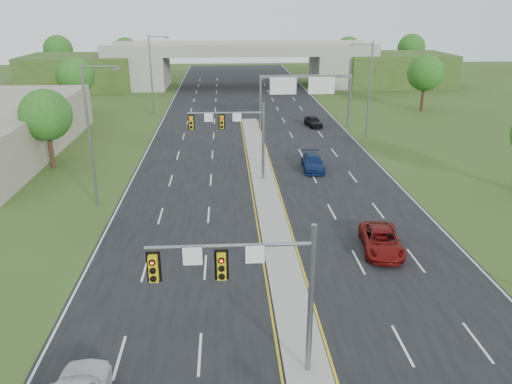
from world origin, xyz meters
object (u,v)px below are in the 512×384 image
object	(u,v)px
signal_mast_near	(255,279)
overpass	(241,67)
car_far_b	(313,163)
car_far_c	(313,121)
signal_mast_far	(237,130)
sign_gantry	(304,87)
car_far_a	(381,241)

from	to	relation	value
signal_mast_near	overpass	xyz separation A→B (m)	(2.26, 80.07, -1.17)
car_far_b	car_far_c	size ratio (longest dim) A/B	1.21
car_far_b	overpass	bearing A→B (deg)	98.51
signal_mast_far	sign_gantry	bearing A→B (deg)	65.89
signal_mast_near	sign_gantry	distance (m)	45.88
signal_mast_near	car_far_b	size ratio (longest dim) A/B	1.48
car_far_c	sign_gantry	bearing A→B (deg)	-160.26
overpass	car_far_a	size ratio (longest dim) A/B	15.68
sign_gantry	car_far_b	size ratio (longest dim) A/B	2.45
car_far_a	car_far_c	world-z (taller)	car_far_a
signal_mast_far	overpass	world-z (taller)	overpass
car_far_b	sign_gantry	bearing A→B (deg)	87.36
signal_mast_near	signal_mast_far	distance (m)	25.00
sign_gantry	overpass	xyz separation A→B (m)	(-6.68, 35.08, -1.69)
signal_mast_near	car_far_a	world-z (taller)	signal_mast_near
sign_gantry	signal_mast_near	bearing A→B (deg)	-101.25
car_far_a	overpass	bearing A→B (deg)	103.00
signal_mast_near	car_far_c	size ratio (longest dim) A/B	1.79
car_far_c	overpass	bearing A→B (deg)	93.90
signal_mast_far	car_far_a	distance (m)	16.99
sign_gantry	overpass	bearing A→B (deg)	100.79
overpass	car_far_c	world-z (taller)	overpass
overpass	car_far_b	distance (m)	52.42
car_far_c	signal_mast_far	bearing A→B (deg)	-125.98
signal_mast_near	car_far_a	distance (m)	14.64
signal_mast_far	signal_mast_near	bearing A→B (deg)	-90.00
sign_gantry	car_far_c	size ratio (longest dim) A/B	2.96
overpass	car_far_c	xyz separation A→B (m)	(8.12, -34.28, -2.87)
sign_gantry	car_far_a	xyz separation A→B (m)	(-0.17, -33.98, -4.51)
signal_mast_near	signal_mast_far	size ratio (longest dim) A/B	1.00
car_far_a	car_far_b	size ratio (longest dim) A/B	1.08
car_far_b	signal_mast_near	bearing A→B (deg)	-101.50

